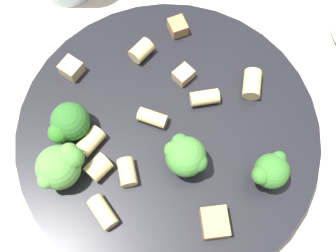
{
  "coord_description": "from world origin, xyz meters",
  "views": [
    {
      "loc": [
        0.06,
        0.13,
        0.4
      ],
      "look_at": [
        0.0,
        0.0,
        0.04
      ],
      "focal_mm": 45.0,
      "sensor_mm": 36.0,
      "label": 1
    }
  ],
  "objects_px": {
    "broccoli_floret_1": "(62,170)",
    "rigatoni_6": "(205,98)",
    "rigatoni_0": "(127,172)",
    "pasta_bowl": "(168,134)",
    "broccoli_floret_0": "(270,171)",
    "rigatoni_1": "(152,118)",
    "chicken_chunk_0": "(216,222)",
    "chicken_chunk_3": "(71,68)",
    "chicken_chunk_2": "(178,27)",
    "rigatoni_7": "(252,84)",
    "broccoli_floret_3": "(68,123)",
    "rigatoni_3": "(103,212)",
    "rigatoni_5": "(98,167)",
    "chicken_chunk_1": "(183,75)",
    "rigatoni_2": "(141,51)",
    "broccoli_floret_2": "(185,156)",
    "rigatoni_4": "(91,141)"
  },
  "relations": [
    {
      "from": "rigatoni_2",
      "to": "chicken_chunk_3",
      "type": "bearing_deg",
      "value": -8.38
    },
    {
      "from": "rigatoni_6",
      "to": "chicken_chunk_2",
      "type": "height_order",
      "value": "same"
    },
    {
      "from": "broccoli_floret_0",
      "to": "rigatoni_0",
      "type": "bearing_deg",
      "value": -26.02
    },
    {
      "from": "broccoli_floret_2",
      "to": "rigatoni_7",
      "type": "bearing_deg",
      "value": -155.04
    },
    {
      "from": "broccoli_floret_0",
      "to": "rigatoni_2",
      "type": "relative_size",
      "value": 1.83
    },
    {
      "from": "pasta_bowl",
      "to": "broccoli_floret_0",
      "type": "relative_size",
      "value": 7.12
    },
    {
      "from": "rigatoni_7",
      "to": "chicken_chunk_1",
      "type": "relative_size",
      "value": 1.52
    },
    {
      "from": "broccoli_floret_1",
      "to": "rigatoni_6",
      "type": "xyz_separation_m",
      "value": [
        -0.15,
        -0.02,
        -0.02
      ]
    },
    {
      "from": "broccoli_floret_1",
      "to": "rigatoni_5",
      "type": "height_order",
      "value": "broccoli_floret_1"
    },
    {
      "from": "rigatoni_2",
      "to": "chicken_chunk_1",
      "type": "height_order",
      "value": "rigatoni_2"
    },
    {
      "from": "broccoli_floret_0",
      "to": "rigatoni_6",
      "type": "relative_size",
      "value": 1.49
    },
    {
      "from": "rigatoni_2",
      "to": "chicken_chunk_3",
      "type": "relative_size",
      "value": 1.19
    },
    {
      "from": "rigatoni_3",
      "to": "rigatoni_6",
      "type": "distance_m",
      "value": 0.14
    },
    {
      "from": "rigatoni_6",
      "to": "broccoli_floret_2",
      "type": "bearing_deg",
      "value": 47.91
    },
    {
      "from": "broccoli_floret_1",
      "to": "broccoli_floret_0",
      "type": "bearing_deg",
      "value": 155.09
    },
    {
      "from": "broccoli_floret_1",
      "to": "chicken_chunk_0",
      "type": "height_order",
      "value": "broccoli_floret_1"
    },
    {
      "from": "rigatoni_3",
      "to": "rigatoni_6",
      "type": "height_order",
      "value": "same"
    },
    {
      "from": "rigatoni_1",
      "to": "chicken_chunk_2",
      "type": "distance_m",
      "value": 0.1
    },
    {
      "from": "broccoli_floret_0",
      "to": "chicken_chunk_3",
      "type": "xyz_separation_m",
      "value": [
        0.12,
        -0.17,
        -0.02
      ]
    },
    {
      "from": "broccoli_floret_1",
      "to": "rigatoni_5",
      "type": "xyz_separation_m",
      "value": [
        -0.03,
        0.01,
        -0.02
      ]
    },
    {
      "from": "rigatoni_0",
      "to": "rigatoni_6",
      "type": "xyz_separation_m",
      "value": [
        -0.1,
        -0.04,
        -0.0
      ]
    },
    {
      "from": "rigatoni_0",
      "to": "chicken_chunk_3",
      "type": "relative_size",
      "value": 1.3
    },
    {
      "from": "broccoli_floret_1",
      "to": "rigatoni_2",
      "type": "xyz_separation_m",
      "value": [
        -0.11,
        -0.09,
        -0.02
      ]
    },
    {
      "from": "broccoli_floret_3",
      "to": "chicken_chunk_2",
      "type": "height_order",
      "value": "broccoli_floret_3"
    },
    {
      "from": "rigatoni_6",
      "to": "chicken_chunk_3",
      "type": "distance_m",
      "value": 0.13
    },
    {
      "from": "rigatoni_1",
      "to": "broccoli_floret_1",
      "type": "bearing_deg",
      "value": 11.31
    },
    {
      "from": "rigatoni_0",
      "to": "rigatoni_1",
      "type": "height_order",
      "value": "rigatoni_0"
    },
    {
      "from": "broccoli_floret_0",
      "to": "chicken_chunk_2",
      "type": "relative_size",
      "value": 2.21
    },
    {
      "from": "broccoli_floret_2",
      "to": "rigatoni_1",
      "type": "bearing_deg",
      "value": -80.04
    },
    {
      "from": "chicken_chunk_0",
      "to": "chicken_chunk_2",
      "type": "distance_m",
      "value": 0.2
    },
    {
      "from": "rigatoni_1",
      "to": "chicken_chunk_0",
      "type": "bearing_deg",
      "value": 95.36
    },
    {
      "from": "rigatoni_0",
      "to": "chicken_chunk_3",
      "type": "height_order",
      "value": "same"
    },
    {
      "from": "pasta_bowl",
      "to": "broccoli_floret_2",
      "type": "relative_size",
      "value": 6.83
    },
    {
      "from": "rigatoni_7",
      "to": "chicken_chunk_0",
      "type": "bearing_deg",
      "value": 48.45
    },
    {
      "from": "rigatoni_1",
      "to": "rigatoni_3",
      "type": "height_order",
      "value": "rigatoni_3"
    },
    {
      "from": "rigatoni_3",
      "to": "chicken_chunk_3",
      "type": "bearing_deg",
      "value": -99.05
    },
    {
      "from": "pasta_bowl",
      "to": "rigatoni_3",
      "type": "xyz_separation_m",
      "value": [
        0.08,
        0.05,
        0.02
      ]
    },
    {
      "from": "chicken_chunk_2",
      "to": "rigatoni_6",
      "type": "bearing_deg",
      "value": 83.0
    },
    {
      "from": "rigatoni_1",
      "to": "chicken_chunk_0",
      "type": "relative_size",
      "value": 1.06
    },
    {
      "from": "chicken_chunk_0",
      "to": "chicken_chunk_3",
      "type": "height_order",
      "value": "same"
    },
    {
      "from": "broccoli_floret_2",
      "to": "chicken_chunk_1",
      "type": "xyz_separation_m",
      "value": [
        -0.04,
        -0.08,
        -0.02
      ]
    },
    {
      "from": "broccoli_floret_3",
      "to": "rigatoni_4",
      "type": "height_order",
      "value": "broccoli_floret_3"
    },
    {
      "from": "rigatoni_3",
      "to": "chicken_chunk_1",
      "type": "height_order",
      "value": "rigatoni_3"
    },
    {
      "from": "broccoli_floret_3",
      "to": "rigatoni_5",
      "type": "bearing_deg",
      "value": 101.1
    },
    {
      "from": "broccoli_floret_0",
      "to": "rigatoni_5",
      "type": "distance_m",
      "value": 0.15
    },
    {
      "from": "chicken_chunk_0",
      "to": "broccoli_floret_0",
      "type": "bearing_deg",
      "value": -163.14
    },
    {
      "from": "rigatoni_5",
      "to": "chicken_chunk_2",
      "type": "distance_m",
      "value": 0.17
    },
    {
      "from": "pasta_bowl",
      "to": "broccoli_floret_0",
      "type": "height_order",
      "value": "broccoli_floret_0"
    },
    {
      "from": "rigatoni_5",
      "to": "chicken_chunk_1",
      "type": "xyz_separation_m",
      "value": [
        -0.11,
        -0.05,
        -0.0
      ]
    },
    {
      "from": "broccoli_floret_0",
      "to": "rigatoni_4",
      "type": "height_order",
      "value": "broccoli_floret_0"
    }
  ]
}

